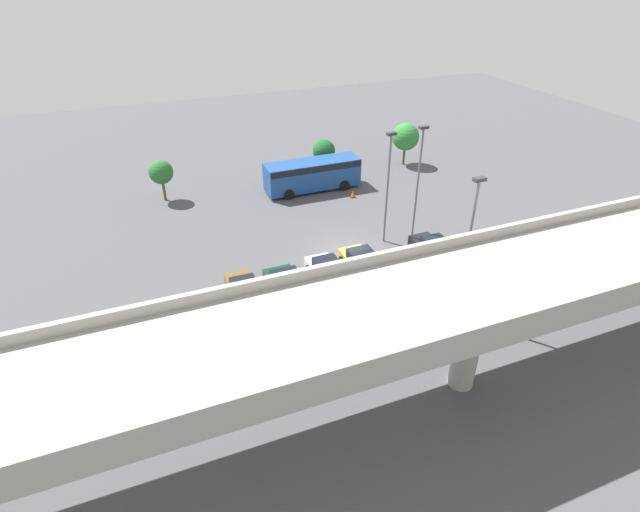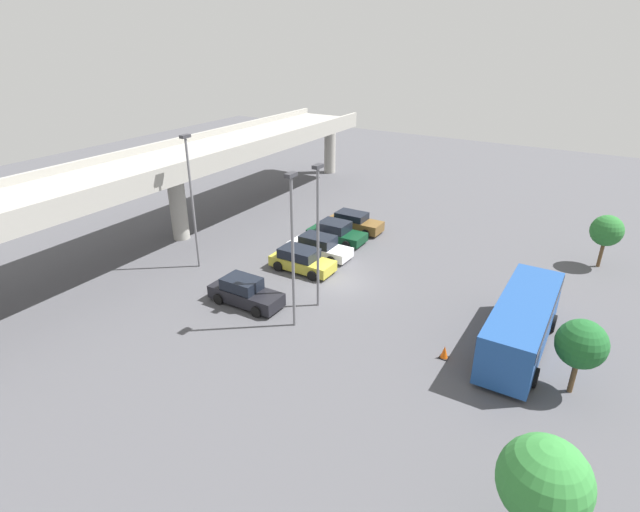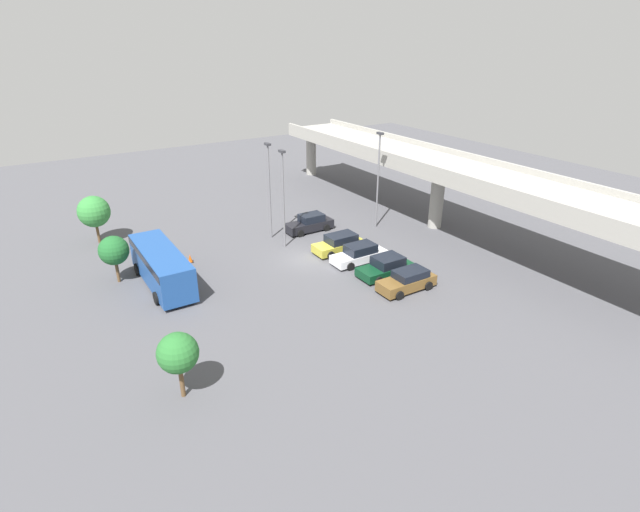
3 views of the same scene
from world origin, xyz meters
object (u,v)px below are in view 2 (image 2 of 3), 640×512
object	(u,v)px
lamp_post_mid_lot	(191,194)
lamp_post_near_aisle	(292,242)
parked_car_1	(301,260)
traffic_cone	(444,352)
parked_car_2	(319,247)
parked_car_3	(336,232)
parked_car_4	(354,222)
tree_front_centre	(581,344)
parked_car_0	(245,292)
shuttle_bus	(522,321)
tree_front_left	(544,482)
lamp_post_by_overpass	(318,228)
tree_front_far_right	(607,231)

from	to	relation	value
lamp_post_mid_lot	lamp_post_near_aisle	bearing A→B (deg)	-106.06
parked_car_1	traffic_cone	xyz separation A→B (m)	(-4.71, -11.68, -0.43)
parked_car_2	parked_car_3	xyz separation A→B (m)	(3.08, 0.33, -0.01)
parked_car_1	lamp_post_near_aisle	size ratio (longest dim) A/B	0.51
parked_car_4	tree_front_centre	xyz separation A→B (m)	(-12.63, -17.79, 1.85)
parked_car_0	parked_car_3	distance (m)	11.35
parked_car_0	shuttle_bus	size ratio (longest dim) A/B	0.52
parked_car_3	parked_car_2	bearing A→B (deg)	-83.85
tree_front_left	tree_front_centre	world-z (taller)	tree_front_left
parked_car_4	tree_front_left	xyz separation A→B (m)	(-21.64, -17.61, 2.22)
parked_car_3	shuttle_bus	world-z (taller)	shuttle_bus
parked_car_2	lamp_post_mid_lot	size ratio (longest dim) A/B	0.52
parked_car_3	lamp_post_by_overpass	xyz separation A→B (m)	(-9.23, -4.00, 4.28)
lamp_post_by_overpass	tree_front_far_right	bearing A→B (deg)	-43.42
lamp_post_by_overpass	tree_front_centre	world-z (taller)	lamp_post_by_overpass
lamp_post_mid_lot	tree_front_centre	world-z (taller)	lamp_post_mid_lot
parked_car_2	parked_car_1	bearing A→B (deg)	-85.69
lamp_post_near_aisle	lamp_post_by_overpass	xyz separation A→B (m)	(2.57, 0.02, -0.07)
lamp_post_by_overpass	tree_front_far_right	xyz separation A→B (m)	(14.76, -13.97, -2.32)
lamp_post_near_aisle	traffic_cone	distance (m)	9.56
parked_car_0	parked_car_2	bearing A→B (deg)	88.79
parked_car_3	parked_car_4	world-z (taller)	parked_car_3
lamp_post_mid_lot	tree_front_far_right	xyz separation A→B (m)	(14.47, -23.91, -2.59)
lamp_post_near_aisle	traffic_cone	size ratio (longest dim) A/B	12.48
tree_front_far_right	parked_car_2	bearing A→B (deg)	116.02
parked_car_1	lamp_post_mid_lot	world-z (taller)	lamp_post_mid_lot
tree_front_left	parked_car_0	bearing A→B (deg)	66.74
lamp_post_by_overpass	traffic_cone	distance (m)	9.52
traffic_cone	parked_car_4	bearing A→B (deg)	42.43
parked_car_2	parked_car_4	world-z (taller)	parked_car_2
tree_front_left	tree_front_centre	distance (m)	9.02
tree_front_far_right	parked_car_1	bearing A→B (deg)	122.88
parked_car_3	lamp_post_near_aisle	bearing A→B (deg)	-71.15
lamp_post_by_overpass	tree_front_left	bearing A→B (deg)	-125.13
parked_car_1	tree_front_far_right	size ratio (longest dim) A/B	1.19
tree_front_left	tree_front_far_right	distance (m)	24.47
parked_car_3	tree_front_left	size ratio (longest dim) A/B	1.03
tree_front_centre	parked_car_4	bearing A→B (deg)	54.62
lamp_post_by_overpass	traffic_cone	xyz separation A→B (m)	(-1.22, -8.21, -4.67)
parked_car_2	tree_front_far_right	world-z (taller)	tree_front_far_right
parked_car_0	parked_car_4	xyz separation A→B (m)	(14.06, -0.04, -0.03)
lamp_post_near_aisle	lamp_post_by_overpass	distance (m)	2.58
lamp_post_by_overpass	tree_front_centre	xyz separation A→B (m)	(-0.70, -13.98, -2.42)
lamp_post_near_aisle	traffic_cone	xyz separation A→B (m)	(1.35, -8.19, -4.74)
parked_car_4	tree_front_left	bearing A→B (deg)	-50.86
parked_car_3	lamp_post_near_aisle	xyz separation A→B (m)	(-11.80, -4.03, 4.35)
lamp_post_by_overpass	lamp_post_mid_lot	bearing A→B (deg)	88.30
parked_car_1	lamp_post_near_aisle	bearing A→B (deg)	-60.03
lamp_post_near_aisle	lamp_post_by_overpass	bearing A→B (deg)	0.53
parked_car_0	traffic_cone	world-z (taller)	parked_car_0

